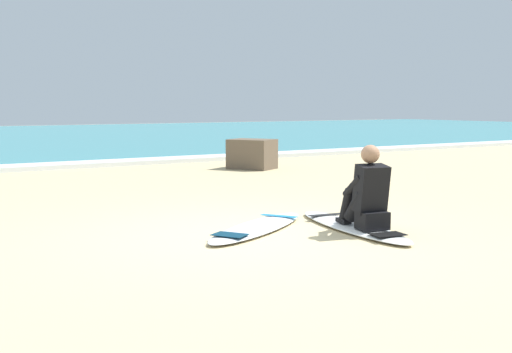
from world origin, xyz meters
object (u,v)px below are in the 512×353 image
object	(u,v)px
surfer_seated	(367,196)
surfboard_spare_near	(258,227)
surfboard_main	(353,226)
shoreline_rock	(252,154)

from	to	relation	value
surfer_seated	surfboard_spare_near	distance (m)	1.32
surfboard_main	surfer_seated	size ratio (longest dim) A/B	2.45
surfboard_main	surfer_seated	bearing A→B (deg)	-98.47
surfboard_main	surfer_seated	world-z (taller)	surfer_seated
surfboard_main	surfboard_spare_near	size ratio (longest dim) A/B	1.09
surfer_seated	surfboard_main	bearing A→B (deg)	81.53
surfboard_main	shoreline_rock	bearing A→B (deg)	67.18
shoreline_rock	surfer_seated	bearing A→B (deg)	-112.26
surfboard_main	surfboard_spare_near	xyz separation A→B (m)	(-0.98, 0.56, 0.00)
surfer_seated	shoreline_rock	world-z (taller)	surfer_seated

